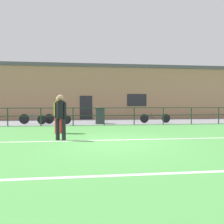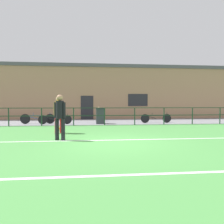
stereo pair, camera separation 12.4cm
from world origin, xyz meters
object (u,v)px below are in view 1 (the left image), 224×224
object	(u,v)px
bicycle_parked_3	(37,119)
spectator_child	(98,113)
bicycle_parked_2	(155,118)
trash_bin_0	(100,116)
bicycle_parked_1	(54,119)
player_striker	(59,112)
soccer_ball_match	(57,129)
player_goalkeeper	(61,114)

from	to	relation	value
bicycle_parked_3	spectator_child	bearing A→B (deg)	22.18
bicycle_parked_2	trash_bin_0	xyz separation A→B (m)	(-4.02, -0.22, 0.22)
bicycle_parked_1	player_striker	bearing A→B (deg)	-77.89
player_striker	spectator_child	world-z (taller)	player_striker
bicycle_parked_1	soccer_ball_match	bearing A→B (deg)	-78.09
spectator_child	bicycle_parked_1	world-z (taller)	spectator_child
spectator_child	bicycle_parked_1	xyz separation A→B (m)	(-3.05, -2.10, -0.33)
player_goalkeeper	soccer_ball_match	world-z (taller)	player_goalkeeper
bicycle_parked_1	bicycle_parked_2	xyz separation A→B (m)	(7.11, 0.20, 0.01)
spectator_child	bicycle_parked_3	xyz separation A→B (m)	(-4.29, -1.75, -0.30)
soccer_ball_match	bicycle_parked_2	size ratio (longest dim) A/B	0.10
player_striker	soccer_ball_match	size ratio (longest dim) A/B	7.83
bicycle_parked_3	player_striker	bearing A→B (deg)	-65.02
player_striker	bicycle_parked_2	distance (m)	7.65
soccer_ball_match	trash_bin_0	xyz separation A→B (m)	(2.38, 3.31, 0.46)
soccer_ball_match	bicycle_parked_1	bearing A→B (deg)	101.91
bicycle_parked_1	bicycle_parked_2	distance (m)	7.11
player_goalkeeper	trash_bin_0	size ratio (longest dim) A/B	1.61
player_striker	trash_bin_0	world-z (taller)	player_striker
player_striker	trash_bin_0	xyz separation A→B (m)	(2.17, 4.22, -0.43)
player_striker	spectator_child	distance (m)	6.71
spectator_child	bicycle_parked_1	bearing A→B (deg)	26.87
player_goalkeeper	bicycle_parked_2	size ratio (longest dim) A/B	0.78
bicycle_parked_3	soccer_ball_match	bearing A→B (deg)	-62.32
bicycle_parked_2	trash_bin_0	size ratio (longest dim) A/B	2.07
bicycle_parked_2	trash_bin_0	distance (m)	4.03
player_goalkeeper	trash_bin_0	world-z (taller)	player_goalkeeper
spectator_child	player_striker	bearing A→B (deg)	63.77
spectator_child	trash_bin_0	bearing A→B (deg)	83.19
player_striker	bicycle_parked_3	distance (m)	5.11
bicycle_parked_2	spectator_child	bearing A→B (deg)	154.88
player_goalkeeper	bicycle_parked_1	distance (m)	6.30
player_goalkeeper	player_striker	distance (m)	1.91
player_striker	bicycle_parked_2	world-z (taller)	player_striker
trash_bin_0	player_striker	bearing A→B (deg)	-117.20
player_goalkeeper	bicycle_parked_3	size ratio (longest dim) A/B	0.75
soccer_ball_match	bicycle_parked_1	world-z (taller)	bicycle_parked_1
player_goalkeeper	bicycle_parked_3	distance (m)	6.97
player_goalkeeper	spectator_child	world-z (taller)	player_goalkeeper
bicycle_parked_1	trash_bin_0	bearing A→B (deg)	-0.51
player_goalkeeper	trash_bin_0	xyz separation A→B (m)	(1.83, 6.11, -0.43)
soccer_ball_match	bicycle_parked_3	size ratio (longest dim) A/B	0.10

